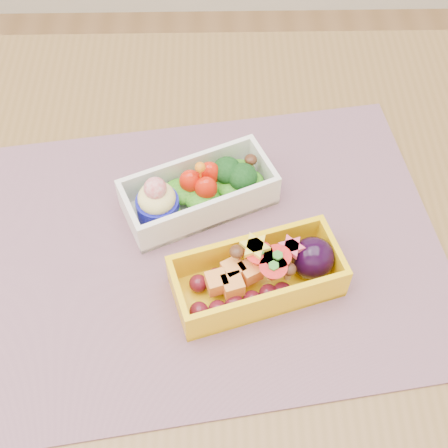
{
  "coord_description": "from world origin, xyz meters",
  "views": [
    {
      "loc": [
        -0.04,
        -0.35,
        1.32
      ],
      "look_at": [
        -0.04,
        0.02,
        0.79
      ],
      "focal_mm": 48.82,
      "sensor_mm": 36.0,
      "label": 1
    }
  ],
  "objects_px": {
    "table": "(254,304)",
    "bento_yellow": "(261,275)",
    "placemat": "(217,248)",
    "bento_white": "(198,192)"
  },
  "relations": [
    {
      "from": "placemat",
      "to": "bento_yellow",
      "type": "distance_m",
      "value": 0.07
    },
    {
      "from": "bento_white",
      "to": "bento_yellow",
      "type": "bearing_deg",
      "value": -82.82
    },
    {
      "from": "bento_white",
      "to": "table",
      "type": "bearing_deg",
      "value": -73.45
    },
    {
      "from": "placemat",
      "to": "bento_yellow",
      "type": "xyz_separation_m",
      "value": [
        0.04,
        -0.05,
        0.03
      ]
    },
    {
      "from": "table",
      "to": "bento_yellow",
      "type": "xyz_separation_m",
      "value": [
        -0.0,
        -0.03,
        0.13
      ]
    },
    {
      "from": "table",
      "to": "bento_yellow",
      "type": "distance_m",
      "value": 0.13
    },
    {
      "from": "placemat",
      "to": "bento_white",
      "type": "height_order",
      "value": "bento_white"
    },
    {
      "from": "table",
      "to": "placemat",
      "type": "xyz_separation_m",
      "value": [
        -0.04,
        0.02,
        0.1
      ]
    },
    {
      "from": "bento_white",
      "to": "placemat",
      "type": "bearing_deg",
      "value": -93.86
    },
    {
      "from": "bento_yellow",
      "to": "placemat",
      "type": "bearing_deg",
      "value": 114.2
    }
  ]
}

